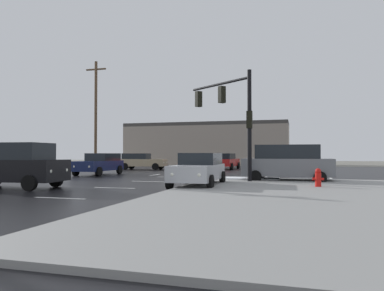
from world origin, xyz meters
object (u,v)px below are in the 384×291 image
(utility_pole_far, at_px, (96,113))
(sedan_red, at_px, (226,161))
(suv_grey, at_px, (287,162))
(sedan_tan, at_px, (141,161))
(sedan_navy, at_px, (100,163))
(fire_hydrant, at_px, (318,177))
(sedan_silver, at_px, (199,169))
(traffic_signal_mast, at_px, (232,109))
(suv_black, at_px, (11,164))

(utility_pole_far, bearing_deg, sedan_red, 14.01)
(sedan_red, bearing_deg, suv_grey, -154.42)
(sedan_tan, height_order, utility_pole_far, utility_pole_far)
(sedan_navy, bearing_deg, sedan_tan, -175.62)
(fire_hydrant, distance_m, sedan_silver, 5.36)
(traffic_signal_mast, bearing_deg, suv_grey, -127.53)
(sedan_silver, bearing_deg, suv_grey, 133.44)
(fire_hydrant, relative_size, sedan_navy, 0.17)
(sedan_red, relative_size, sedan_tan, 0.99)
(utility_pole_far, bearing_deg, sedan_silver, -47.27)
(suv_black, xyz_separation_m, utility_pole_far, (-7.20, 19.49, 4.61))
(suv_black, bearing_deg, fire_hydrant, 9.34)
(suv_black, xyz_separation_m, sedan_navy, (-1.54, 10.49, -0.24))
(suv_black, bearing_deg, utility_pole_far, 106.29)
(sedan_silver, height_order, sedan_tan, same)
(sedan_red, bearing_deg, suv_black, 169.71)
(sedan_navy, relative_size, sedan_tan, 0.98)
(fire_hydrant, relative_size, utility_pole_far, 0.07)
(traffic_signal_mast, distance_m, sedan_navy, 11.74)
(sedan_silver, xyz_separation_m, utility_pole_far, (-15.11, 16.36, 4.85))
(fire_hydrant, height_order, suv_black, suv_black)
(sedan_silver, bearing_deg, sedan_tan, -149.93)
(fire_hydrant, relative_size, suv_grey, 0.16)
(sedan_tan, bearing_deg, sedan_navy, -90.26)
(traffic_signal_mast, xyz_separation_m, suv_black, (-8.96, -6.31, -2.93))
(sedan_silver, bearing_deg, sedan_navy, -129.37)
(traffic_signal_mast, xyz_separation_m, fire_hydrant, (4.30, -3.17, -3.49))
(suv_grey, bearing_deg, traffic_signal_mast, 15.33)
(fire_hydrant, bearing_deg, sedan_tan, 133.15)
(suv_black, height_order, sedan_red, suv_black)
(sedan_tan, bearing_deg, traffic_signal_mast, -54.87)
(utility_pole_far, bearing_deg, sedan_tan, 2.58)
(fire_hydrant, bearing_deg, sedan_silver, -179.97)
(fire_hydrant, xyz_separation_m, suv_grey, (-1.38, 3.96, 0.55))
(sedan_red, bearing_deg, sedan_navy, 153.28)
(fire_hydrant, distance_m, suv_grey, 4.23)
(suv_grey, distance_m, sedan_silver, 5.62)
(sedan_silver, distance_m, sedan_tan, 19.46)
(sedan_red, xyz_separation_m, suv_grey, (6.32, -15.58, 0.24))
(suv_black, relative_size, sedan_silver, 1.08)
(suv_black, bearing_deg, traffic_signal_mast, 31.16)
(sedan_red, xyz_separation_m, sedan_silver, (2.34, -19.54, 0.00))
(suv_black, distance_m, sedan_red, 23.35)
(suv_black, distance_m, sedan_navy, 10.60)
(traffic_signal_mast, relative_size, sedan_navy, 1.28)
(suv_grey, height_order, sedan_navy, suv_grey)
(traffic_signal_mast, relative_size, sedan_red, 1.26)
(utility_pole_far, bearing_deg, suv_black, -69.74)
(traffic_signal_mast, height_order, sedan_silver, traffic_signal_mast)
(sedan_red, relative_size, sedan_silver, 1.01)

